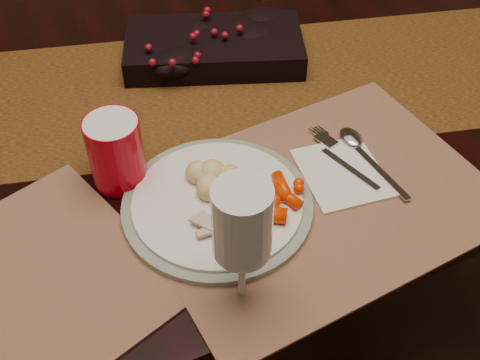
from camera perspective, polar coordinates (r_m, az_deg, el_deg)
name	(u,v)px	position (r m, az deg, el deg)	size (l,w,h in m)	color
floor	(202,312)	(1.66, -3.63, -12.42)	(5.00, 5.00, 0.00)	black
dining_table	(194,223)	(1.36, -4.35, -4.06)	(1.80, 1.00, 0.75)	black
table_runner	(207,90)	(1.09, -3.15, 8.54)	(1.77, 0.36, 0.00)	black
centerpiece	(214,44)	(1.15, -2.48, 12.78)	(0.33, 0.17, 0.07)	black
placemat_main	(316,198)	(0.90, 7.24, -1.68)	(0.50, 0.37, 0.00)	#985B3C
dinner_plate	(217,204)	(0.87, -2.16, -2.27)	(0.28, 0.28, 0.02)	white
baby_carrots	(266,200)	(0.86, 2.44, -1.91)	(0.10, 0.08, 0.02)	#E62F00
mashed_potatoes	(216,172)	(0.88, -2.29, 0.80)	(0.08, 0.07, 0.04)	#F4DD93
turkey_shreds	(210,229)	(0.82, -2.91, -4.65)	(0.06, 0.05, 0.01)	#DBA595
napkin	(342,173)	(0.94, 9.66, 0.67)	(0.12, 0.14, 0.00)	white
fork	(344,161)	(0.95, 9.82, 1.76)	(0.02, 0.15, 0.00)	#9DA0B9
spoon	(371,161)	(0.96, 12.34, 1.77)	(0.03, 0.16, 0.00)	#B9B7CE
red_cup	(116,152)	(0.90, -11.70, 2.63)	(0.08, 0.08, 0.11)	#B40012
wine_glass	(242,248)	(0.71, 0.19, -6.45)	(0.07, 0.07, 0.20)	white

